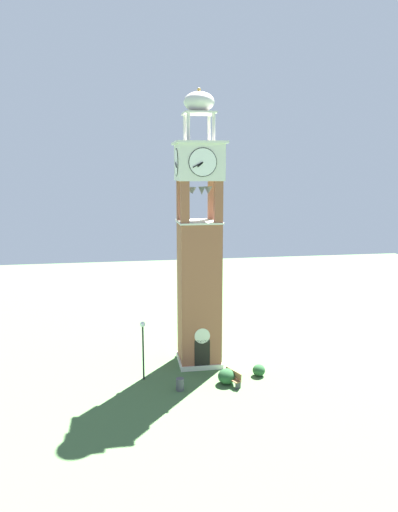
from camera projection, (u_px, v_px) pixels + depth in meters
The scene contains 8 objects.
ground at pixel (199, 362), 35.03m from camera, with size 80.00×80.00×0.00m, color #476B3D.
clock_tower at pixel (199, 256), 33.58m from camera, with size 3.44×3.44×19.36m.
park_bench at pixel (232, 377), 31.36m from camera, with size 1.08×1.64×0.95m.
lamp_post at pixel (143, 340), 31.72m from camera, with size 0.36×0.36×4.07m.
trash_bin at pixel (180, 384), 30.54m from camera, with size 0.52×0.52×0.80m, color #4C4C51.
shrub_near_entry at pixel (227, 376), 31.47m from camera, with size 1.18×1.18×1.01m, color #234C28.
shrub_left_of_tower at pixel (198, 335), 39.38m from camera, with size 0.93×0.93×0.89m, color #234C28.
shrub_behind_bench at pixel (259, 370), 32.69m from camera, with size 0.86×0.86×0.79m, color #234C28.
Camera 1 is at (-5.27, -32.61, 14.06)m, focal length 33.34 mm.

